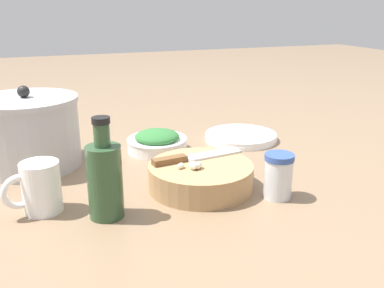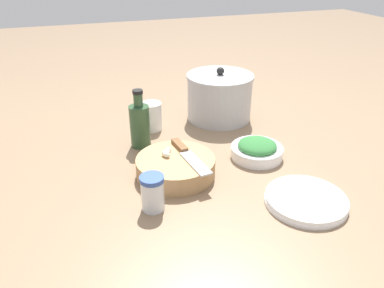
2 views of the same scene
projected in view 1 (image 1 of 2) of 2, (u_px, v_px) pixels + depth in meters
ground_plane at (174, 173)px, 0.99m from camera, size 5.00×5.00×0.00m
cutting_board at (201, 176)px, 0.90m from camera, size 0.22×0.22×0.05m
chef_knife at (192, 157)px, 0.92m from camera, size 0.21×0.05×0.01m
garlic_cloves at (193, 165)px, 0.87m from camera, size 0.06×0.04×0.02m
herb_bowl at (157, 142)px, 1.13m from camera, size 0.16×0.16×0.06m
spice_jar at (278, 176)px, 0.85m from camera, size 0.06×0.06×0.09m
coffee_mug at (39, 188)px, 0.79m from camera, size 0.11×0.07×0.10m
plate_stack at (241, 137)px, 1.23m from camera, size 0.21×0.21×0.02m
oil_bottle at (105, 178)px, 0.77m from camera, size 0.06×0.06×0.19m
stock_pot at (29, 132)px, 1.01m from camera, size 0.24×0.24×0.20m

